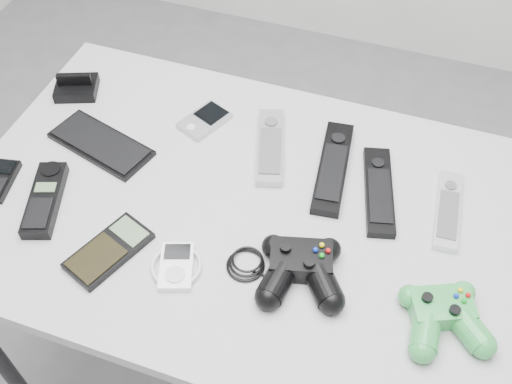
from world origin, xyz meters
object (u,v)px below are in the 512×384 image
(remote_silver_a, at_px, (270,146))
(controller_green, at_px, (444,315))
(pda_keyboard, at_px, (101,144))
(pda, at_px, (205,120))
(cordless_handset, at_px, (45,199))
(remote_silver_b, at_px, (448,210))
(remote_black_b, at_px, (379,190))
(controller_black, at_px, (301,267))
(calculator, at_px, (109,250))
(desk, at_px, (248,226))
(mp3_player, at_px, (176,266))
(remote_black_a, at_px, (333,167))
(mobile_phone, at_px, (0,180))

(remote_silver_a, relative_size, controller_green, 1.39)
(pda_keyboard, height_order, pda, pda)
(remote_silver_a, distance_m, cordless_handset, 0.47)
(remote_silver_b, bearing_deg, pda, 167.88)
(remote_black_b, bearing_deg, controller_black, -126.06)
(remote_silver_a, bearing_deg, calculator, -136.38)
(pda_keyboard, distance_m, calculator, 0.29)
(desk, height_order, controller_green, controller_green)
(desk, height_order, remote_silver_a, remote_silver_a)
(pda_keyboard, xyz_separation_m, pda, (0.18, 0.14, 0.00))
(pda_keyboard, distance_m, remote_black_b, 0.60)
(mp3_player, height_order, controller_black, controller_black)
(remote_silver_b, bearing_deg, cordless_handset, -166.25)
(remote_silver_b, relative_size, cordless_handset, 1.07)
(remote_black_a, bearing_deg, cordless_handset, -158.80)
(pda, bearing_deg, remote_silver_a, 12.40)
(remote_black_a, bearing_deg, desk, -139.07)
(remote_silver_a, distance_m, controller_black, 0.32)
(controller_green, bearing_deg, mp3_player, 162.34)
(pda, bearing_deg, desk, -25.25)
(mp3_player, bearing_deg, pda_keyboard, 121.06)
(desk, bearing_deg, calculator, -137.51)
(remote_black_b, height_order, remote_silver_b, remote_black_b)
(remote_black_a, height_order, calculator, remote_black_a)
(remote_black_b, distance_m, controller_green, 0.30)
(desk, distance_m, controller_green, 0.43)
(remote_black_b, height_order, controller_black, controller_black)
(mobile_phone, relative_size, controller_black, 0.40)
(pda_keyboard, relative_size, controller_black, 0.86)
(desk, relative_size, pda, 10.55)
(mobile_phone, bearing_deg, cordless_handset, -19.49)
(remote_silver_a, xyz_separation_m, controller_black, (0.15, -0.28, 0.01))
(pda_keyboard, height_order, mobile_phone, mobile_phone)
(remote_silver_a, bearing_deg, remote_black_a, -22.87)
(mobile_phone, bearing_deg, remote_silver_b, 2.53)
(remote_black_a, distance_m, remote_black_b, 0.11)
(remote_silver_a, distance_m, remote_silver_b, 0.39)
(remote_black_a, bearing_deg, calculator, -142.03)
(controller_green, bearing_deg, cordless_handset, 155.88)
(mobile_phone, xyz_separation_m, calculator, (0.29, -0.08, -0.00))
(remote_silver_a, distance_m, remote_black_b, 0.25)
(desk, distance_m, mp3_player, 0.21)
(desk, xyz_separation_m, mp3_player, (-0.07, -0.18, 0.08))
(remote_black_a, bearing_deg, mobile_phone, -164.53)
(controller_black, bearing_deg, desk, 125.15)
(pda, distance_m, mobile_phone, 0.45)
(pda_keyboard, xyz_separation_m, remote_silver_b, (0.73, 0.06, 0.00))
(pda, distance_m, remote_silver_a, 0.17)
(remote_silver_a, distance_m, calculator, 0.41)
(remote_silver_a, bearing_deg, remote_black_b, -27.31)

